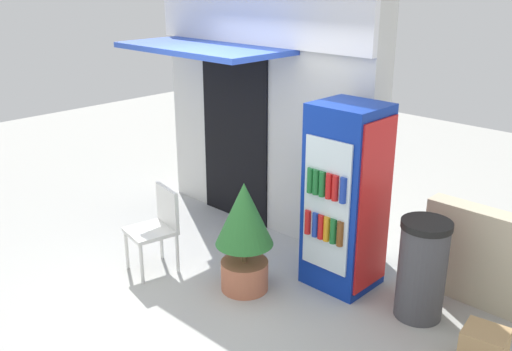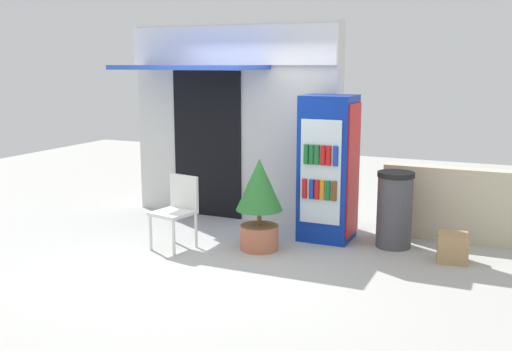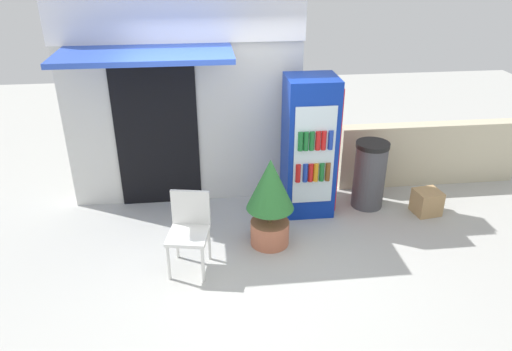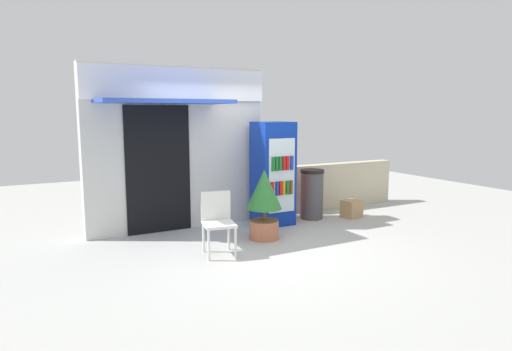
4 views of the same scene
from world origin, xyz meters
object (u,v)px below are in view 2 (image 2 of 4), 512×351
at_px(potted_plant_near_shop, 259,198).
at_px(trash_bin, 395,209).
at_px(drink_cooler, 328,168).
at_px(cardboard_box, 453,248).
at_px(plastic_chair, 178,206).

xyz_separation_m(potted_plant_near_shop, trash_bin, (1.46, 0.76, -0.17)).
xyz_separation_m(drink_cooler, potted_plant_near_shop, (-0.62, -0.76, -0.28)).
distance_m(trash_bin, cardboard_box, 0.84).
distance_m(drink_cooler, potted_plant_near_shop, 1.01).
height_order(plastic_chair, cardboard_box, plastic_chair).
distance_m(potted_plant_near_shop, cardboard_box, 2.28).
distance_m(drink_cooler, cardboard_box, 1.76).
bearing_deg(drink_cooler, cardboard_box, -10.44).
height_order(drink_cooler, plastic_chair, drink_cooler).
xyz_separation_m(plastic_chair, cardboard_box, (3.12, 0.79, -0.35)).
bearing_deg(plastic_chair, cardboard_box, 14.28).
relative_size(plastic_chair, potted_plant_near_shop, 0.79).
distance_m(potted_plant_near_shop, trash_bin, 1.66).
xyz_separation_m(potted_plant_near_shop, cardboard_box, (2.18, 0.47, -0.47)).
xyz_separation_m(drink_cooler, plastic_chair, (-1.55, -1.08, -0.40)).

